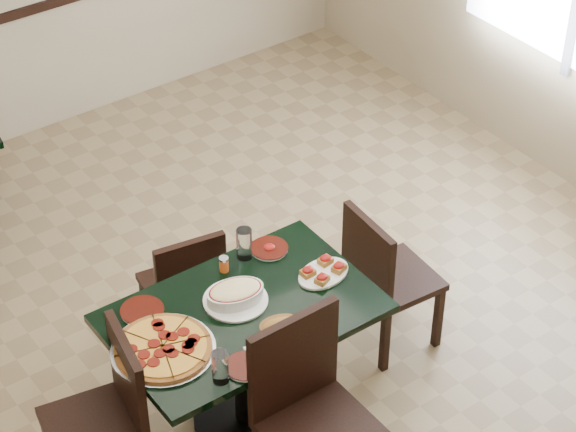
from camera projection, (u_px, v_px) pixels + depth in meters
floor at (268, 355)px, 6.04m from camera, size 5.50×5.50×0.00m
main_table at (244, 338)px, 5.33m from camera, size 1.25×0.81×0.75m
chair_far at (186, 286)px, 5.81m from camera, size 0.44×0.44×0.81m
chair_near at (309, 406)px, 4.99m from camera, size 0.47×0.47×1.01m
chair_right at (383, 274)px, 5.82m from camera, size 0.44×0.44×0.88m
chair_left at (108, 410)px, 5.05m from camera, size 0.49×0.49×0.90m
pepperoni_pizza at (163, 348)px, 4.99m from camera, size 0.47×0.47×0.04m
lasagna_casserole at (235, 294)px, 5.24m from camera, size 0.31×0.31×0.09m
bread_basket at (282, 328)px, 5.06m from camera, size 0.24×0.21×0.09m
bruschetta_platter at (323, 271)px, 5.40m from camera, size 0.30×0.23×0.05m
side_plate_near at (246, 366)px, 4.92m from camera, size 0.18×0.18×0.02m
side_plate_far_r at (269, 248)px, 5.56m from camera, size 0.19×0.19×0.03m
side_plate_far_l at (142, 311)px, 5.20m from camera, size 0.21×0.21×0.02m
napkin_setting at (267, 354)px, 4.99m from camera, size 0.20×0.20×0.01m
water_glass_a at (244, 244)px, 5.47m from camera, size 0.08×0.08×0.17m
water_glass_b at (220, 367)px, 4.81m from camera, size 0.07×0.07×0.16m
pepper_shaker at (224, 264)px, 5.42m from camera, size 0.05×0.05×0.08m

